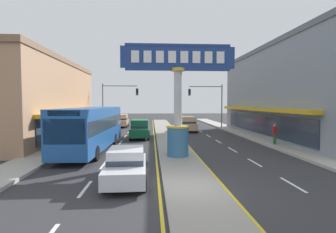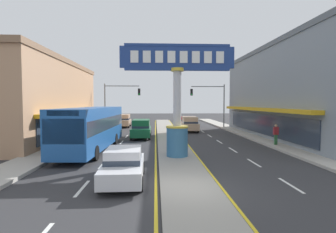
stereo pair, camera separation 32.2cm
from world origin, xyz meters
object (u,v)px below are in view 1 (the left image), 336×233
Objects in this scene: district_sign at (178,102)px; storefront_right at (307,93)px; sedan_far_left_oncoming at (126,165)px; storefront_left at (22,100)px; bus_far_right_lane at (92,126)px; suv_near_left_lane at (188,124)px; pedestrian_near_kerb at (275,133)px; traffic_light_left_side at (116,98)px; traffic_light_right_side at (210,98)px; suv_mid_left_lane at (121,120)px; suv_kerb_right at (140,129)px; sedan_near_right_lane at (182,122)px.

district_sign is 17.07m from storefront_right.
sedan_far_left_oncoming is (-17.16, -14.40, -3.88)m from storefront_right.
storefront_left is at bearing 127.73° from sedan_far_left_oncoming.
bus_far_right_lane is 15.90m from suv_near_left_lane.
district_sign is 1.59× the size of suv_near_left_lane.
sedan_far_left_oncoming is at bearing -140.84° from pedestrian_near_kerb.
traffic_light_left_side is 0.55× the size of bus_far_right_lane.
suv_near_left_lane is (9.05, 13.04, -0.88)m from bus_far_right_lane.
sedan_far_left_oncoming is at bearing -81.60° from traffic_light_left_side.
traffic_light_right_side is at bearing 126.51° from storefront_right.
pedestrian_near_kerb is at bearing -52.00° from suv_mid_left_lane.
storefront_right is at bearing 41.61° from pedestrian_near_kerb.
suv_kerb_right is at bearing -68.41° from traffic_light_left_side.
traffic_light_left_side is 10.37m from suv_near_left_lane.
storefront_left is 4.28× the size of suv_near_left_lane.
sedan_far_left_oncoming is (11.40, -14.74, -3.11)m from storefront_left.
traffic_light_right_side is at bearing 71.98° from district_sign.
traffic_light_left_side is at bearing -176.87° from traffic_light_right_side.
suv_near_left_lane is (17.15, 6.41, -2.92)m from storefront_left.
pedestrian_near_kerb is (8.48, 4.15, -2.55)m from district_sign.
sedan_far_left_oncoming is 14.65m from pedestrian_near_kerb.
storefront_left is 4.28× the size of suv_kerb_right.
traffic_light_left_side is 1.34× the size of suv_kerb_right.
sedan_near_right_lane is at bearing 78.30° from sedan_far_left_oncoming.
bus_far_right_lane is 6.75× the size of pedestrian_near_kerb.
storefront_right reaches higher than suv_near_left_lane.
storefront_right reaches higher than suv_kerb_right.
bus_far_right_lane reaches higher than suv_mid_left_lane.
sedan_far_left_oncoming is at bearing -67.85° from bus_far_right_lane.
sedan_far_left_oncoming is 15.20m from suv_kerb_right.
traffic_light_right_side is (6.46, 19.86, 0.57)m from district_sign.
suv_kerb_right is at bearing -114.55° from sedan_near_right_lane.
traffic_light_right_side is at bearing 97.33° from pedestrian_near_kerb.
bus_far_right_lane is (-9.05, -19.68, 1.08)m from sedan_near_right_lane.
suv_near_left_lane is at bearing 55.24° from bus_far_right_lane.
storefront_right reaches higher than suv_mid_left_lane.
sedan_far_left_oncoming is at bearing -83.28° from suv_mid_left_lane.
storefront_left is 12.33m from traffic_light_left_side.
pedestrian_near_kerb is at bearing -64.77° from suv_near_left_lane.
bus_far_right_lane is 7.87m from suv_kerb_right.
suv_near_left_lane is at bearing 149.40° from storefront_right.
storefront_right is at bearing 17.10° from bus_far_right_lane.
storefront_left is 21.78m from sedan_near_right_lane.
suv_kerb_right is at bearing -133.70° from traffic_light_right_side.
storefront_right is at bearing -33.63° from suv_mid_left_lane.
storefront_left reaches higher than traffic_light_left_side.
suv_mid_left_lane is 28.21m from sedan_far_left_oncoming.
suv_mid_left_lane is 13.23m from suv_kerb_right.
storefront_right is 22.97m from traffic_light_left_side.
district_sign is at bearing -146.94° from storefront_right.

